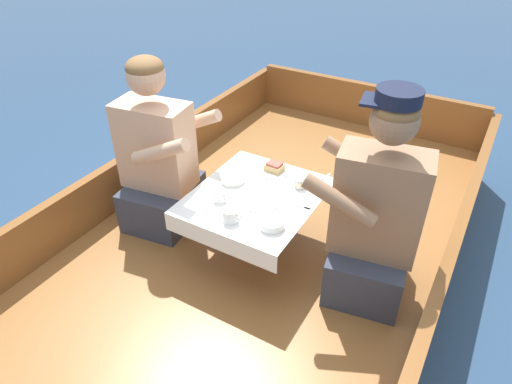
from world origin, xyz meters
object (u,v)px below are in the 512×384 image
object	(u,v)px
sandwich	(274,167)
coffee_cup_port	(219,196)
tin_can	(300,183)
person_port	(159,162)
coffee_cup_starboard	(231,215)
person_starboard	(375,219)

from	to	relation	value
sandwich	coffee_cup_port	distance (m)	0.40
tin_can	person_port	bearing A→B (deg)	-164.09
sandwich	coffee_cup_starboard	bearing A→B (deg)	-86.53
tin_can	coffee_cup_port	bearing A→B (deg)	-133.28
sandwich	tin_can	size ratio (longest dim) A/B	1.52
coffee_cup_port	tin_can	size ratio (longest dim) A/B	1.41
sandwich	coffee_cup_port	size ratio (longest dim) A/B	1.08
sandwich	coffee_cup_port	bearing A→B (deg)	-105.77
person_starboard	sandwich	world-z (taller)	person_starboard
person_port	sandwich	size ratio (longest dim) A/B	9.94
person_port	coffee_cup_starboard	xyz separation A→B (m)	(0.62, -0.21, -0.00)
sandwich	tin_can	distance (m)	0.20
person_port	sandwich	xyz separation A→B (m)	(0.59, 0.29, -0.01)
coffee_cup_port	tin_can	distance (m)	0.44
person_port	coffee_cup_port	distance (m)	0.49
person_port	sandwich	world-z (taller)	person_port
person_starboard	sandwich	size ratio (longest dim) A/B	10.46
coffee_cup_starboard	tin_can	bearing A→B (deg)	69.32
person_starboard	coffee_cup_port	distance (m)	0.77
coffee_cup_port	tin_can	world-z (taller)	same
person_starboard	sandwich	bearing A→B (deg)	-27.88
person_port	coffee_cup_starboard	world-z (taller)	person_port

